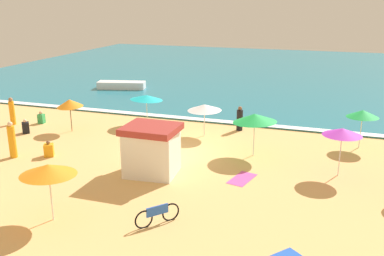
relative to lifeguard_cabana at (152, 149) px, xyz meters
name	(u,v)px	position (x,y,z in m)	size (l,w,h in m)	color
ground_plane	(178,152)	(0.11, 3.14, -1.20)	(60.00, 60.00, 0.00)	#E5B26B
ocean_water	(264,71)	(0.11, 31.14, -1.15)	(60.00, 44.00, 0.10)	teal
wave_breaker_foam	(210,120)	(0.11, 9.44, -1.10)	(57.00, 0.70, 0.01)	white
lifeguard_cabana	(152,149)	(0.00, 0.00, 0.00)	(2.48, 2.21, 2.36)	white
beach_umbrella_2	(255,118)	(4.10, 3.94, 0.86)	(2.81, 2.80, 2.35)	silver
beach_umbrella_3	(70,103)	(-7.52, 4.60, 0.60)	(2.21, 2.21, 2.08)	#4C3823
beach_umbrella_5	(342,132)	(8.39, 2.57, 0.94)	(2.21, 2.22, 2.32)	silver
beach_umbrella_6	(204,107)	(0.63, 6.36, 0.56)	(2.88, 2.88, 1.97)	silver
beach_umbrella_7	(48,170)	(-1.73, -5.30, 0.83)	(2.20, 2.22, 2.28)	silver
beach_umbrella_8	(146,97)	(-3.66, 7.49, 0.62)	(3.01, 3.01, 2.05)	silver
beach_umbrella_9	(363,114)	(9.46, 7.06, 0.76)	(2.41, 2.41, 2.18)	silver
parked_bicycle	(157,215)	(2.11, -4.33, -0.82)	(1.23, 1.42, 0.76)	black
beachgoer_0	(26,127)	(-9.98, 3.35, -0.83)	(0.59, 0.59, 0.89)	black
beachgoer_1	(240,119)	(2.41, 8.13, -0.49)	(0.48, 0.48, 1.55)	black
beachgoer_2	(12,141)	(-7.75, -0.35, -0.29)	(0.40, 0.40, 1.95)	orange
beachgoer_4	(41,118)	(-10.45, 5.48, -0.85)	(0.43, 0.43, 0.83)	green
beachgoer_5	(12,112)	(-12.04, 4.63, -0.34)	(0.49, 0.49, 1.82)	orange
beachgoer_7	(49,150)	(-6.09, 0.37, -0.84)	(0.64, 0.64, 0.86)	orange
beach_towel_0	(242,179)	(4.20, 0.71, -1.20)	(1.20, 1.82, 0.01)	#D84CA5
small_boat_0	(121,85)	(-10.55, 17.05, -0.78)	(4.46, 2.30, 0.64)	white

